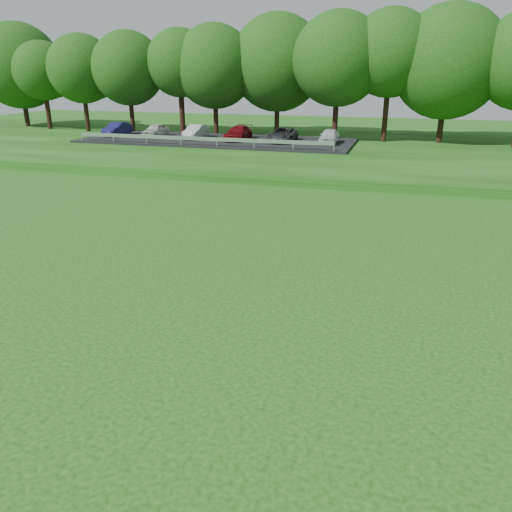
# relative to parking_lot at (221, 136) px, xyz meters

# --- Properties ---
(berm) EXTENTS (130.00, 30.00, 0.60)m
(berm) POSITION_rel_parking_lot_xyz_m (23.57, 1.18, -0.76)
(berm) COLOR #153D0B
(berm) RESTS_ON ground
(parking_lot) EXTENTS (24.00, 9.00, 1.38)m
(parking_lot) POSITION_rel_parking_lot_xyz_m (0.00, 0.00, 0.00)
(parking_lot) COLOR black
(parking_lot) RESTS_ON berm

